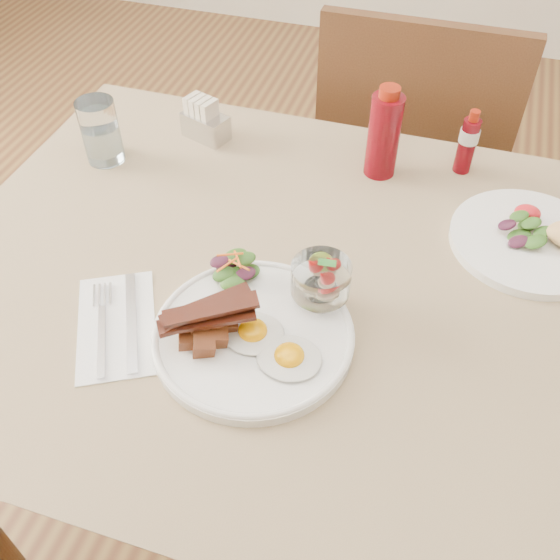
{
  "coord_description": "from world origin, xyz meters",
  "views": [
    {
      "loc": [
        0.08,
        -0.64,
        1.44
      ],
      "look_at": [
        -0.1,
        -0.07,
        0.82
      ],
      "focal_mm": 40.0,
      "sensor_mm": 36.0,
      "label": 1
    }
  ],
  "objects_px": {
    "main_plate": "(253,336)",
    "hot_sauce_bottle": "(468,143)",
    "chair_far": "(408,166)",
    "second_plate": "(543,239)",
    "ketchup_bottle": "(384,134)",
    "water_glass": "(101,135)",
    "fruit_cup": "(321,279)",
    "table": "(354,329)",
    "sugar_caddy": "(204,122)"
  },
  "relations": [
    {
      "from": "chair_far",
      "to": "water_glass",
      "type": "xyz_separation_m",
      "value": [
        -0.52,
        -0.47,
        0.28
      ]
    },
    {
      "from": "chair_far",
      "to": "ketchup_bottle",
      "type": "xyz_separation_m",
      "value": [
        -0.03,
        -0.36,
        0.31
      ]
    },
    {
      "from": "second_plate",
      "to": "sugar_caddy",
      "type": "xyz_separation_m",
      "value": [
        -0.63,
        0.13,
        0.02
      ]
    },
    {
      "from": "chair_far",
      "to": "second_plate",
      "type": "xyz_separation_m",
      "value": [
        0.26,
        -0.48,
        0.24
      ]
    },
    {
      "from": "table",
      "to": "hot_sauce_bottle",
      "type": "relative_size",
      "value": 10.93
    },
    {
      "from": "second_plate",
      "to": "hot_sauce_bottle",
      "type": "relative_size",
      "value": 2.23
    },
    {
      "from": "table",
      "to": "chair_far",
      "type": "xyz_separation_m",
      "value": [
        0.0,
        0.66,
        -0.14
      ]
    },
    {
      "from": "main_plate",
      "to": "chair_far",
      "type": "bearing_deg",
      "value": 81.42
    },
    {
      "from": "second_plate",
      "to": "hot_sauce_bottle",
      "type": "xyz_separation_m",
      "value": [
        -0.14,
        0.17,
        0.04
      ]
    },
    {
      "from": "table",
      "to": "hot_sauce_bottle",
      "type": "height_order",
      "value": "hot_sauce_bottle"
    },
    {
      "from": "main_plate",
      "to": "water_glass",
      "type": "bearing_deg",
      "value": 141.13
    },
    {
      "from": "hot_sauce_bottle",
      "to": "chair_far",
      "type": "bearing_deg",
      "value": 110.08
    },
    {
      "from": "second_plate",
      "to": "sugar_caddy",
      "type": "relative_size",
      "value": 2.73
    },
    {
      "from": "chair_far",
      "to": "main_plate",
      "type": "relative_size",
      "value": 3.32
    },
    {
      "from": "ketchup_bottle",
      "to": "fruit_cup",
      "type": "bearing_deg",
      "value": -92.91
    },
    {
      "from": "second_plate",
      "to": "ketchup_bottle",
      "type": "bearing_deg",
      "value": 157.09
    },
    {
      "from": "table",
      "to": "second_plate",
      "type": "relative_size",
      "value": 4.9
    },
    {
      "from": "ketchup_bottle",
      "to": "hot_sauce_bottle",
      "type": "height_order",
      "value": "ketchup_bottle"
    },
    {
      "from": "second_plate",
      "to": "ketchup_bottle",
      "type": "xyz_separation_m",
      "value": [
        -0.29,
        0.12,
        0.06
      ]
    },
    {
      "from": "table",
      "to": "chair_far",
      "type": "bearing_deg",
      "value": 90.0
    },
    {
      "from": "fruit_cup",
      "to": "ketchup_bottle",
      "type": "distance_m",
      "value": 0.36
    },
    {
      "from": "chair_far",
      "to": "water_glass",
      "type": "bearing_deg",
      "value": -137.96
    },
    {
      "from": "table",
      "to": "chair_far",
      "type": "distance_m",
      "value": 0.68
    },
    {
      "from": "table",
      "to": "water_glass",
      "type": "bearing_deg",
      "value": 159.91
    },
    {
      "from": "table",
      "to": "main_plate",
      "type": "bearing_deg",
      "value": -131.97
    },
    {
      "from": "table",
      "to": "ketchup_bottle",
      "type": "relative_size",
      "value": 7.9
    },
    {
      "from": "chair_far",
      "to": "sugar_caddy",
      "type": "xyz_separation_m",
      "value": [
        -0.37,
        -0.35,
        0.26
      ]
    },
    {
      "from": "sugar_caddy",
      "to": "hot_sauce_bottle",
      "type": "bearing_deg",
      "value": 23.93
    },
    {
      "from": "ketchup_bottle",
      "to": "chair_far",
      "type": "bearing_deg",
      "value": 85.33
    },
    {
      "from": "fruit_cup",
      "to": "second_plate",
      "type": "height_order",
      "value": "fruit_cup"
    },
    {
      "from": "chair_far",
      "to": "ketchup_bottle",
      "type": "relative_size",
      "value": 5.52
    },
    {
      "from": "table",
      "to": "hot_sauce_bottle",
      "type": "bearing_deg",
      "value": 72.26
    },
    {
      "from": "ketchup_bottle",
      "to": "hot_sauce_bottle",
      "type": "bearing_deg",
      "value": 19.42
    },
    {
      "from": "fruit_cup",
      "to": "sugar_caddy",
      "type": "bearing_deg",
      "value": 131.7
    },
    {
      "from": "main_plate",
      "to": "ketchup_bottle",
      "type": "distance_m",
      "value": 0.45
    },
    {
      "from": "fruit_cup",
      "to": "hot_sauce_bottle",
      "type": "bearing_deg",
      "value": 68.4
    },
    {
      "from": "table",
      "to": "ketchup_bottle",
      "type": "height_order",
      "value": "ketchup_bottle"
    },
    {
      "from": "main_plate",
      "to": "hot_sauce_bottle",
      "type": "height_order",
      "value": "hot_sauce_bottle"
    },
    {
      "from": "hot_sauce_bottle",
      "to": "sugar_caddy",
      "type": "bearing_deg",
      "value": -175.42
    },
    {
      "from": "fruit_cup",
      "to": "water_glass",
      "type": "xyz_separation_m",
      "value": [
        -0.48,
        0.24,
        -0.01
      ]
    },
    {
      "from": "main_plate",
      "to": "water_glass",
      "type": "height_order",
      "value": "water_glass"
    },
    {
      "from": "main_plate",
      "to": "water_glass",
      "type": "xyz_separation_m",
      "value": [
        -0.4,
        0.33,
        0.04
      ]
    },
    {
      "from": "fruit_cup",
      "to": "second_plate",
      "type": "relative_size",
      "value": 0.31
    },
    {
      "from": "second_plate",
      "to": "main_plate",
      "type": "bearing_deg",
      "value": -139.92
    },
    {
      "from": "table",
      "to": "fruit_cup",
      "type": "xyz_separation_m",
      "value": [
        -0.05,
        -0.05,
        0.15
      ]
    },
    {
      "from": "chair_far",
      "to": "table",
      "type": "bearing_deg",
      "value": -90.0
    },
    {
      "from": "hot_sauce_bottle",
      "to": "main_plate",
      "type": "bearing_deg",
      "value": -115.58
    },
    {
      "from": "table",
      "to": "fruit_cup",
      "type": "height_order",
      "value": "fruit_cup"
    },
    {
      "from": "table",
      "to": "main_plate",
      "type": "relative_size",
      "value": 4.75
    },
    {
      "from": "main_plate",
      "to": "sugar_caddy",
      "type": "xyz_separation_m",
      "value": [
        -0.25,
        0.45,
        0.03
      ]
    }
  ]
}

